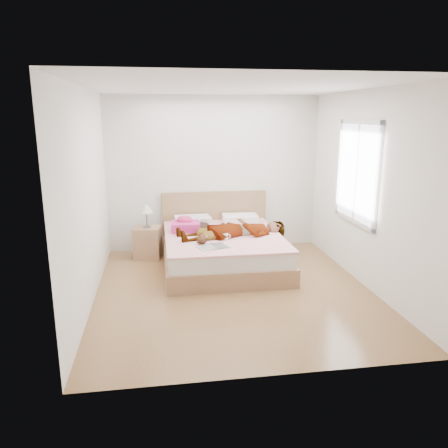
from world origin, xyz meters
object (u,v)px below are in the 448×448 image
magazine (214,247)px  nightstand (148,240)px  towel (185,225)px  bed (222,248)px  woman (234,227)px  phone (199,219)px  plush_toy (202,240)px  coffee_mug (226,236)px

magazine → nightstand: bearing=126.2°
towel → nightstand: bearing=152.2°
towel → bed: bearing=-22.4°
towel → woman: bearing=-25.2°
phone → nightstand: size_ratio=0.10×
phone → nightstand: (-0.81, 0.25, -0.38)m
phone → bed: (0.33, -0.29, -0.40)m
plush_toy → magazine: bearing=-55.0°
phone → bed: size_ratio=0.04×
magazine → plush_toy: (-0.14, 0.19, 0.05)m
phone → towel: 0.23m
bed → coffee_mug: bearing=-90.2°
bed → magazine: size_ratio=4.42×
woman → magazine: woman is taller
coffee_mug → towel: bearing=133.3°
magazine → plush_toy: plush_toy is taller
coffee_mug → nightstand: nightstand is taller
plush_toy → woman: bearing=38.2°
magazine → nightstand: size_ratio=0.52×
coffee_mug → phone: bearing=117.3°
phone → magazine: phone is taller
phone → bed: bed is taller
towel → magazine: towel is taller
magazine → coffee_mug: size_ratio=3.85×
phone → coffee_mug: bearing=-72.9°
woman → coffee_mug: (-0.17, -0.24, -0.07)m
bed → plush_toy: (-0.36, -0.53, 0.29)m
woman → plush_toy: woman is taller
towel → phone: bearing=16.7°
woman → phone: bearing=-138.8°
bed → magazine: (-0.23, -0.72, 0.24)m
towel → plush_toy: towel is taller
bed → magazine: 0.79m
nightstand → phone: bearing=-17.2°
bed → nightstand: bed is taller
towel → nightstand: nightstand is taller
plush_toy → bed: bearing=55.4°
woman → towel: 0.79m
bed → plush_toy: bed is taller
plush_toy → towel: bearing=103.9°
woman → plush_toy: size_ratio=7.72×
nightstand → woman: bearing=-26.4°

